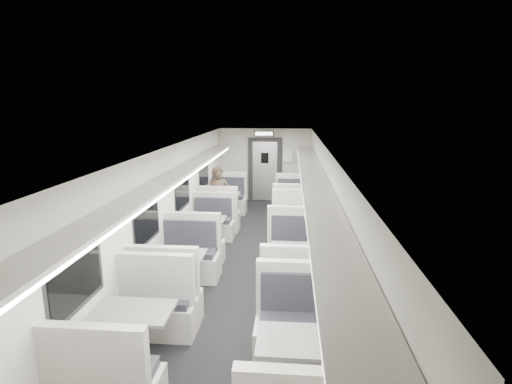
% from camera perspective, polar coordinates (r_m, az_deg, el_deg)
% --- Properties ---
extents(room, '(3.24, 12.24, 2.64)m').
position_cam_1_polar(room, '(7.44, -1.72, -3.11)').
color(room, black).
rests_on(room, ground).
extents(booth_left_a, '(1.10, 2.24, 1.20)m').
position_cam_1_polar(booth_left_a, '(11.10, -4.74, -2.12)').
color(booth_left_a, '#B3B2A8').
rests_on(booth_left_a, room).
extents(booth_left_b, '(1.02, 2.07, 1.11)m').
position_cam_1_polar(booth_left_b, '(9.00, -7.14, -5.92)').
color(booth_left_b, '#B3B2A8').
rests_on(booth_left_b, room).
extents(booth_left_c, '(1.12, 2.26, 1.21)m').
position_cam_1_polar(booth_left_c, '(6.89, -11.23, -11.70)').
color(booth_left_c, '#B3B2A8').
rests_on(booth_left_c, room).
extents(booth_left_d, '(1.11, 2.26, 1.21)m').
position_cam_1_polar(booth_left_d, '(5.39, -16.80, -19.39)').
color(booth_left_d, '#B3B2A8').
rests_on(booth_left_d, room).
extents(booth_right_a, '(1.15, 2.32, 1.24)m').
position_cam_1_polar(booth_right_a, '(10.58, 5.66, -2.79)').
color(booth_right_a, '#B3B2A8').
rests_on(booth_right_a, room).
extents(booth_right_b, '(1.17, 2.36, 1.26)m').
position_cam_1_polar(booth_right_b, '(9.02, 5.76, -5.49)').
color(booth_right_b, '#B3B2A8').
rests_on(booth_right_b, room).
extents(booth_right_c, '(1.13, 2.30, 1.23)m').
position_cam_1_polar(booth_right_c, '(7.04, 5.95, -10.91)').
color(booth_right_c, '#B3B2A8').
rests_on(booth_right_c, room).
extents(booth_right_d, '(1.14, 2.31, 1.24)m').
position_cam_1_polar(booth_right_d, '(4.68, 6.47, -24.23)').
color(booth_right_d, '#B3B2A8').
rests_on(booth_right_d, room).
extents(passenger, '(0.68, 0.53, 1.66)m').
position_cam_1_polar(passenger, '(10.16, -5.36, -1.01)').
color(passenger, black).
rests_on(passenger, room).
extents(window_a, '(0.02, 1.18, 0.84)m').
position_cam_1_polar(window_a, '(10.93, -7.42, 2.68)').
color(window_a, black).
rests_on(window_a, room).
extents(window_b, '(0.02, 1.18, 0.84)m').
position_cam_1_polar(window_b, '(8.83, -10.45, 0.21)').
color(window_b, black).
rests_on(window_b, room).
extents(window_c, '(0.02, 1.18, 0.84)m').
position_cam_1_polar(window_c, '(6.80, -15.32, -3.76)').
color(window_c, black).
rests_on(window_c, room).
extents(window_d, '(0.02, 1.18, 0.84)m').
position_cam_1_polar(window_d, '(4.92, -24.24, -10.83)').
color(window_d, black).
rests_on(window_d, room).
extents(luggage_rack_left, '(0.46, 10.40, 0.09)m').
position_cam_1_polar(luggage_rack_left, '(7.24, -11.87, 2.01)').
color(luggage_rack_left, '#B3B2A8').
rests_on(luggage_rack_left, room).
extents(luggage_rack_right, '(0.46, 10.40, 0.09)m').
position_cam_1_polar(luggage_rack_right, '(6.94, 8.21, 1.70)').
color(luggage_rack_right, '#B3B2A8').
rests_on(luggage_rack_right, room).
extents(vestibule_door, '(1.10, 0.13, 2.10)m').
position_cam_1_polar(vestibule_door, '(13.25, 1.27, 3.16)').
color(vestibule_door, black).
rests_on(vestibule_door, room).
extents(exit_sign, '(0.62, 0.12, 0.16)m').
position_cam_1_polar(exit_sign, '(12.62, 1.15, 8.36)').
color(exit_sign, black).
rests_on(exit_sign, room).
extents(wall_notice, '(0.32, 0.02, 0.40)m').
position_cam_1_polar(wall_notice, '(13.14, 4.55, 5.07)').
color(wall_notice, silver).
rests_on(wall_notice, room).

